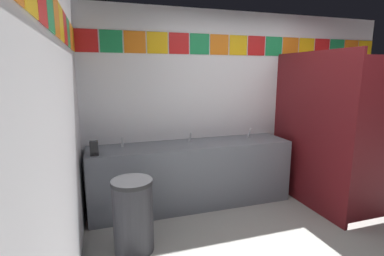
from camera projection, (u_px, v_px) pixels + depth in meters
The scene contains 11 objects.
ground_plane at pixel (319, 249), 2.86m from camera, with size 9.85×9.85×0.00m, color #9E9E99.
wall_back at pixel (244, 104), 4.18m from camera, with size 4.48×0.09×2.53m.
wall_side at pixel (57, 140), 1.94m from camera, with size 0.09×3.26×2.53m.
vanity_counter at pixel (192, 173), 3.76m from camera, with size 2.59×0.58×0.82m.
faucet_left at pixel (122, 143), 3.50m from camera, with size 0.04×0.10×0.14m.
faucet_center at pixel (190, 138), 3.76m from camera, with size 0.04×0.10×0.14m.
faucet_right at pixel (249, 134), 4.02m from camera, with size 0.04×0.10×0.14m.
soap_dispenser at pixel (94, 148), 3.16m from camera, with size 0.09×0.09×0.16m.
stall_divider at pixel (334, 134), 3.49m from camera, with size 0.92×1.44×1.97m.
toilet at pixel (324, 171), 4.19m from camera, with size 0.39×0.49×0.74m.
trash_bin at pixel (133, 216), 2.78m from camera, with size 0.39×0.39×0.73m.
Camera 1 is at (-1.99, -2.07, 1.72)m, focal length 27.01 mm.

